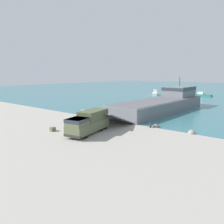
{
  "coord_description": "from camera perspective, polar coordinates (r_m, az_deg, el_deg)",
  "views": [
    {
      "loc": [
        24.22,
        -24.97,
        8.31
      ],
      "look_at": [
        3.07,
        1.84,
        2.22
      ],
      "focal_mm": 35.0,
      "sensor_mm": 36.0,
      "label": 1
    }
  ],
  "objects": [
    {
      "name": "military_truck",
      "position": [
        30.66,
        -6.18,
        -2.6
      ],
      "size": [
        3.87,
        8.0,
        3.07
      ],
      "rotation": [
        0.0,
        0.0,
        -1.38
      ],
      "color": "#566042",
      "rests_on": "ground_plane"
    },
    {
      "name": "shoreline_rock_a",
      "position": [
        34.83,
        11.4,
        -3.89
      ],
      "size": [
        1.02,
        1.02,
        1.02
      ],
      "primitive_type": "sphere",
      "color": "#66605B",
      "rests_on": "ground_plane"
    },
    {
      "name": "shoreline_rock_b",
      "position": [
        32.53,
        20.06,
        -5.32
      ],
      "size": [
        1.04,
        1.04,
        1.04
      ],
      "primitive_type": "sphere",
      "color": "gray",
      "rests_on": "ground_plane"
    },
    {
      "name": "water_surface",
      "position": [
        122.56,
        26.9,
        5.15
      ],
      "size": [
        240.0,
        180.0,
        0.01
      ],
      "primitive_type": "cube",
      "color": "#336B75",
      "rests_on": "ground_plane"
    },
    {
      "name": "soldier_on_ramp",
      "position": [
        32.34,
        -11.22,
        -3.21
      ],
      "size": [
        0.5,
        0.45,
        1.67
      ],
      "rotation": [
        0.0,
        0.0,
        0.98
      ],
      "color": "#6B664C",
      "rests_on": "ground_plane"
    },
    {
      "name": "ground_plane",
      "position": [
        35.77,
        -5.7,
        -3.37
      ],
      "size": [
        240.0,
        240.0,
        0.0
      ],
      "primitive_type": "plane",
      "color": "#9E998E"
    },
    {
      "name": "cargo_crate",
      "position": [
        32.92,
        -15.23,
        -4.35
      ],
      "size": [
        0.61,
        0.72,
        0.58
      ],
      "primitive_type": "cube",
      "rotation": [
        0.0,
        0.0,
        0.04
      ],
      "color": "#566042",
      "rests_on": "ground_plane"
    },
    {
      "name": "landing_craft",
      "position": [
        50.83,
        13.29,
        2.5
      ],
      "size": [
        9.37,
        34.39,
        7.41
      ],
      "rotation": [
        0.0,
        0.0,
        -0.06
      ],
      "color": "slate",
      "rests_on": "ground_plane"
    },
    {
      "name": "moored_boat_a",
      "position": [
        85.69,
        11.18,
        4.83
      ],
      "size": [
        5.01,
        8.07,
        2.07
      ],
      "rotation": [
        0.0,
        0.0,
        3.57
      ],
      "color": "white",
      "rests_on": "ground_plane"
    },
    {
      "name": "moored_boat_c",
      "position": [
        86.7,
        22.41,
        4.19
      ],
      "size": [
        6.82,
        2.31,
        1.51
      ],
      "rotation": [
        0.0,
        0.0,
        4.66
      ],
      "color": "#2D7060",
      "rests_on": "ground_plane"
    },
    {
      "name": "mooring_bollard",
      "position": [
        34.22,
        9.99,
        -3.31
      ],
      "size": [
        0.35,
        0.35,
        0.84
      ],
      "color": "#333338",
      "rests_on": "ground_plane"
    }
  ]
}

